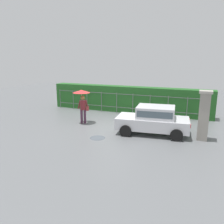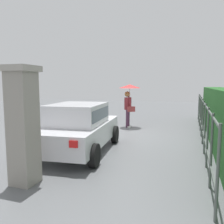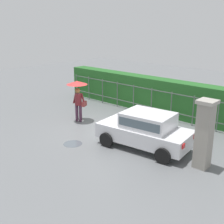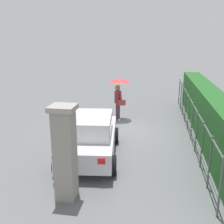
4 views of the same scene
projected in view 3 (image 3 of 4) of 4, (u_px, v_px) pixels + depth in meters
The scene contains 7 objects.
ground_plane at pixel (105, 129), 13.65m from camera, with size 40.00×40.00×0.00m, color slate.
car at pixel (146, 129), 11.43m from camera, with size 3.89×2.21×1.48m.
pedestrian at pixel (78, 92), 14.34m from camera, with size 1.03×1.03×2.05m.
gate_pillar at pixel (204, 134), 9.74m from camera, with size 0.60×0.60×2.42m.
fence_section at pixel (142, 99), 15.80m from camera, with size 10.98×0.05×1.50m.
hedge_row at pixel (150, 94), 16.26m from camera, with size 11.93×0.90×1.90m, color #235B23.
puddle_near at pixel (73, 144), 12.01m from camera, with size 0.78×0.78×0.00m, color #4C545B.
Camera 3 is at (8.88, -9.19, 4.86)m, focal length 46.45 mm.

